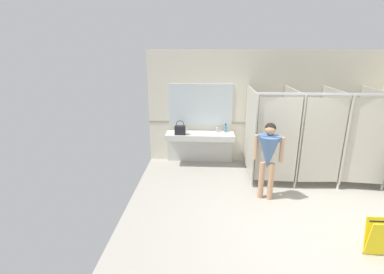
# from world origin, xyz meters

# --- Properties ---
(ground_plane) EXTENTS (6.04, 6.27, 0.10)m
(ground_plane) POSITION_xyz_m (0.00, 0.00, -0.05)
(ground_plane) COLOR #9E998E
(wall_back) EXTENTS (6.04, 0.12, 2.85)m
(wall_back) POSITION_xyz_m (0.00, 2.90, 1.43)
(wall_back) COLOR beige
(wall_back) RESTS_ON ground_plane
(wall_back_tile_band) EXTENTS (6.04, 0.01, 0.06)m
(wall_back_tile_band) POSITION_xyz_m (0.00, 2.83, 1.05)
(wall_back_tile_band) COLOR #9E937F
(wall_back_tile_band) RESTS_ON wall_back
(vanity_counter) EXTENTS (1.71, 0.52, 0.95)m
(vanity_counter) POSITION_xyz_m (-1.69, 2.64, 0.61)
(vanity_counter) COLOR silver
(vanity_counter) RESTS_ON ground_plane
(mirror_panel) EXTENTS (1.61, 0.02, 1.05)m
(mirror_panel) POSITION_xyz_m (-1.69, 2.82, 1.51)
(mirror_panel) COLOR silver
(mirror_panel) RESTS_ON wall_back
(bathroom_stalls) EXTENTS (2.80, 1.53, 2.06)m
(bathroom_stalls) POSITION_xyz_m (0.85, 1.85, 1.07)
(bathroom_stalls) COLOR #B2AD9E
(bathroom_stalls) RESTS_ON ground_plane
(person_standing) EXTENTS (0.54, 0.49, 1.56)m
(person_standing) POSITION_xyz_m (-0.33, 0.88, 0.98)
(person_standing) COLOR tan
(person_standing) RESTS_ON ground_plane
(handbag) EXTENTS (0.26, 0.14, 0.36)m
(handbag) POSITION_xyz_m (-2.17, 2.42, 0.96)
(handbag) COLOR black
(handbag) RESTS_ON vanity_counter
(soap_dispenser) EXTENTS (0.07, 0.07, 0.22)m
(soap_dispenser) POSITION_xyz_m (-1.04, 2.71, 0.93)
(soap_dispenser) COLOR teal
(soap_dispenser) RESTS_ON vanity_counter
(wet_floor_sign) EXTENTS (0.28, 0.19, 0.57)m
(wet_floor_sign) POSITION_xyz_m (0.93, -0.69, 0.30)
(wet_floor_sign) COLOR yellow
(wet_floor_sign) RESTS_ON ground_plane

